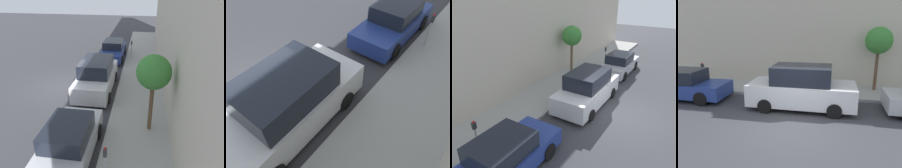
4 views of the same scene
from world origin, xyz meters
TOP-DOWN VIEW (x-y plane):
  - ground_plane at (0.00, 0.00)m, footprint 60.00×60.00m
  - parked_suv_second at (2.22, -0.08)m, footprint 2.08×4.81m
  - parked_sedan_third at (2.37, 6.08)m, footprint 1.92×4.51m
  - parking_meter_far at (3.95, 5.99)m, footprint 0.11×0.15m

SIDE VIEW (x-z plane):
  - ground_plane at x=0.00m, z-range 0.00..0.00m
  - parked_sedan_third at x=2.37m, z-range -0.05..1.49m
  - parked_suv_second at x=2.22m, z-range -0.06..1.92m
  - parking_meter_far at x=3.95m, z-range 0.31..1.77m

